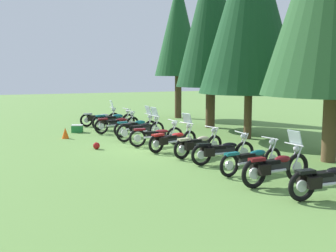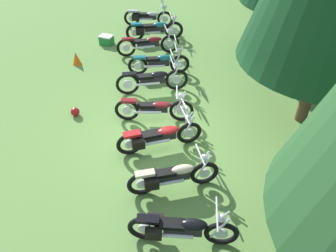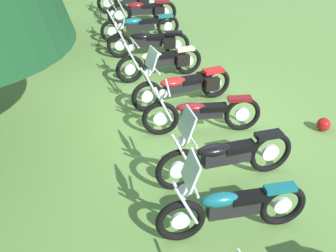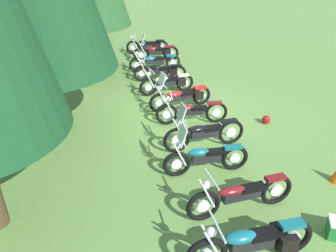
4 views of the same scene
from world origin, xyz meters
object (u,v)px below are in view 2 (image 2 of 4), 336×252
Objects in this scene: motorcycle_2 at (149,44)px; motorcycle_3 at (160,62)px; motorcycle_6 at (159,136)px; motorcycle_7 at (172,176)px; motorcycle_5 at (155,108)px; picnic_cooler at (107,40)px; motorcycle_4 at (153,79)px; motorcycle_8 at (181,228)px; motorcycle_1 at (154,29)px; dropped_helmet at (75,112)px; motorcycle_0 at (148,16)px; traffic_cone at (76,58)px.

motorcycle_3 is (1.41, 0.49, 0.01)m from motorcycle_2.
motorcycle_6 is 1.05× the size of motorcycle_7.
picnic_cooler is (-4.88, -2.22, -0.25)m from motorcycle_5.
motorcycle_6 is (2.67, 0.30, -0.04)m from motorcycle_4.
picnic_cooler is at bearing 111.59° from motorcycle_8.
motorcycle_6 is at bearing -94.47° from motorcycle_1.
motorcycle_1 reaches higher than dropped_helmet.
motorcycle_1 reaches higher than motorcycle_7.
motorcycle_1 is at bearing 81.83° from motorcycle_4.
motorcycle_3 reaches higher than dropped_helmet.
motorcycle_1 is 5.53m from dropped_helmet.
dropped_helmet is (5.13, -2.04, -0.34)m from motorcycle_1.
motorcycle_2 is 4.07m from motorcycle_5.
traffic_cone is (3.47, -2.36, -0.21)m from motorcycle_0.
traffic_cone is (-7.10, -3.77, -0.20)m from motorcycle_8.
motorcycle_0 is at bearing 95.42° from motorcycle_5.
motorcycle_4 is at bearing -81.63° from motorcycle_0.
motorcycle_4 is 5.44m from motorcycle_8.
dropped_helmet is (-4.06, -3.10, -0.31)m from motorcycle_8.
motorcycle_1 is 3.79× the size of picnic_cooler.
motorcycle_3 is 1.02× the size of motorcycle_7.
motorcycle_7 is at bearing 100.99° from motorcycle_8.
motorcycle_7 is at bearing 20.41° from picnic_cooler.
motorcycle_7 is (5.17, 0.50, -0.02)m from motorcycle_3.
motorcycle_3 is 0.93× the size of motorcycle_4.
motorcycle_5 reaches higher than dropped_helmet.
motorcycle_0 reaches higher than motorcycle_7.
motorcycle_1 is 1.96m from picnic_cooler.
motorcycle_7 is at bearing -92.16° from motorcycle_6.
motorcycle_2 is (2.64, 0.23, -0.00)m from motorcycle_0.
motorcycle_3 reaches higher than motorcycle_7.
motorcycle_4 is at bearing 120.30° from dropped_helmet.
motorcycle_1 is 4.89× the size of traffic_cone.
motorcycle_4 reaches higher than motorcycle_8.
dropped_helmet is at bearing 134.80° from motorcycle_6.
motorcycle_0 is at bearing 100.57° from motorcycle_8.
motorcycle_5 is 2.60m from motorcycle_7.
motorcycle_2 is at bearing -82.80° from motorcycle_0.
motorcycle_4 reaches higher than motorcycle_0.
motorcycle_7 is (1.36, 0.36, -0.01)m from motorcycle_6.
traffic_cone is 1.82× the size of dropped_helmet.
motorcycle_4 is 4.08m from motorcycle_7.
picnic_cooler is 2.35× the size of dropped_helmet.
motorcycle_6 is 5.46m from traffic_cone.
traffic_cone is (-3.22, -3.05, -0.19)m from motorcycle_5.
motorcycle_0 is 2.39m from picnic_cooler.
motorcycle_0 is 0.98× the size of motorcycle_6.
picnic_cooler is (-2.24, -2.26, -0.27)m from motorcycle_3.
motorcycle_0 is at bearing 95.25° from motorcycle_1.
motorcycle_3 is 4.47× the size of traffic_cone.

